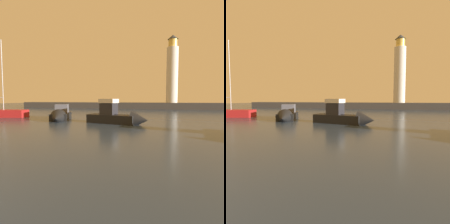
% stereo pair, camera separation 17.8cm
% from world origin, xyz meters
% --- Properties ---
extents(ground_plane, '(220.00, 220.00, 0.00)m').
position_xyz_m(ground_plane, '(0.00, 26.86, 0.00)').
color(ground_plane, '#2D3D51').
extents(breakwater, '(78.83, 4.41, 1.89)m').
position_xyz_m(breakwater, '(0.00, 53.72, 0.94)').
color(breakwater, '#423F3D').
rests_on(breakwater, ground_plane).
extents(lighthouse, '(3.13, 3.13, 18.83)m').
position_xyz_m(lighthouse, '(8.80, 53.72, 10.80)').
color(lighthouse, silver).
rests_on(lighthouse, breakwater).
extents(motorboat_2, '(4.57, 7.36, 2.67)m').
position_xyz_m(motorboat_2, '(-7.09, 20.96, 0.65)').
color(motorboat_2, black).
rests_on(motorboat_2, ground_plane).
extents(motorboat_3, '(7.63, 3.51, 3.30)m').
position_xyz_m(motorboat_3, '(1.43, 19.62, 0.84)').
color(motorboat_3, black).
rests_on(motorboat_3, ground_plane).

